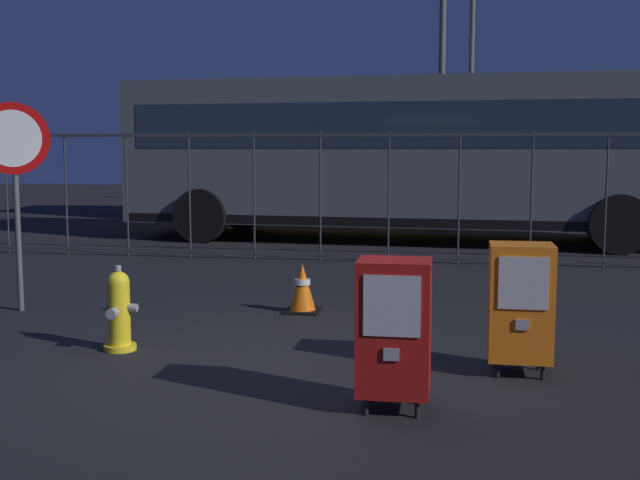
% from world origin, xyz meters
% --- Properties ---
extents(ground_plane, '(60.00, 60.00, 0.00)m').
position_xyz_m(ground_plane, '(0.00, 0.00, 0.00)').
color(ground_plane, black).
extents(fire_hydrant, '(0.33, 0.32, 0.75)m').
position_xyz_m(fire_hydrant, '(-1.32, 0.35, 0.35)').
color(fire_hydrant, yellow).
rests_on(fire_hydrant, ground_plane).
extents(newspaper_box_primary, '(0.48, 0.42, 1.02)m').
position_xyz_m(newspaper_box_primary, '(2.04, 0.19, 0.57)').
color(newspaper_box_primary, black).
rests_on(newspaper_box_primary, ground_plane).
extents(newspaper_box_secondary, '(0.48, 0.42, 1.02)m').
position_xyz_m(newspaper_box_secondary, '(1.15, -0.83, 0.57)').
color(newspaper_box_secondary, black).
rests_on(newspaper_box_secondary, ground_plane).
extents(stop_sign, '(0.71, 0.31, 2.23)m').
position_xyz_m(stop_sign, '(-3.08, 1.74, 1.60)').
color(stop_sign, '#4C4F54').
rests_on(stop_sign, ground_plane).
extents(traffic_cone, '(0.36, 0.36, 0.53)m').
position_xyz_m(traffic_cone, '(-0.06, 2.19, 0.26)').
color(traffic_cone, black).
rests_on(traffic_cone, ground_plane).
extents(fence_barrier, '(18.03, 0.04, 2.00)m').
position_xyz_m(fence_barrier, '(0.00, 6.08, 1.02)').
color(fence_barrier, '#2D2D33').
rests_on(fence_barrier, ground_plane).
extents(bus_near, '(10.63, 3.26, 3.00)m').
position_xyz_m(bus_near, '(0.62, 9.08, 1.71)').
color(bus_near, '#4C5156').
rests_on(bus_near, ground_plane).
extents(bus_far, '(10.65, 3.38, 3.00)m').
position_xyz_m(bus_far, '(-1.07, 13.79, 1.71)').
color(bus_far, gold).
rests_on(bus_far, ground_plane).
extents(street_light_near_left, '(0.32, 0.32, 7.98)m').
position_xyz_m(street_light_near_left, '(1.89, 15.86, 4.56)').
color(street_light_near_left, '#4C4F54').
rests_on(street_light_near_left, ground_plane).
extents(street_light_near_right, '(0.32, 0.32, 6.55)m').
position_xyz_m(street_light_near_right, '(1.21, 11.02, 3.83)').
color(street_light_near_right, '#4C4F54').
rests_on(street_light_near_right, ground_plane).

